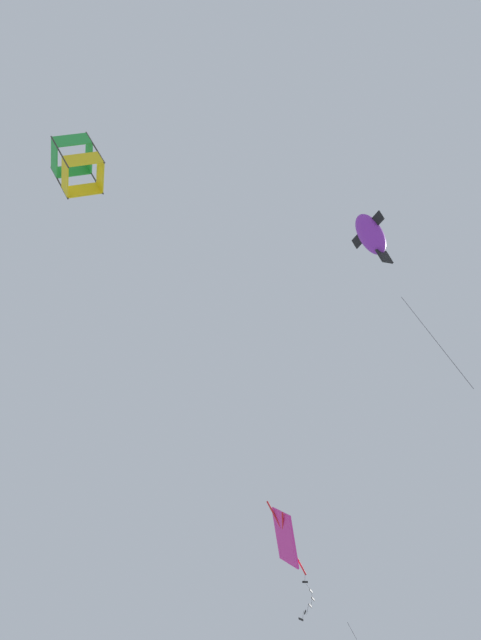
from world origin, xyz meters
The scene contains 3 objects.
kite_diamond_low_drifter centered at (5.70, 4.21, 35.61)m, with size 3.59×4.17×8.91m.
kite_box_mid_left centered at (-3.71, -2.33, 41.62)m, with size 1.93×1.51×2.00m.
kite_fish_highest centered at (3.64, -5.78, 37.75)m, with size 1.95×1.89×6.65m.
Camera 1 is at (-5.34, -18.42, 16.97)m, focal length 55.70 mm.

